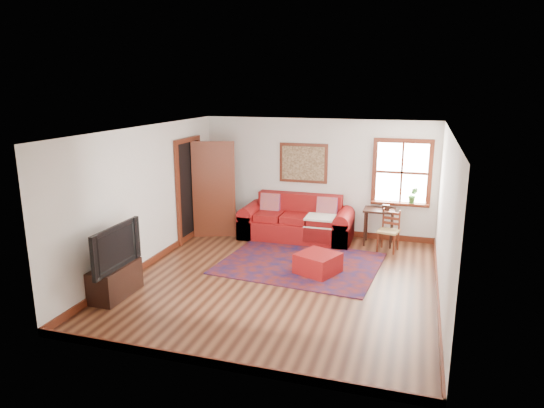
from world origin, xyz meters
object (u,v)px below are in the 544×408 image
(red_leather_sofa, at_px, (297,224))
(red_ottoman, at_px, (318,263))
(side_table, at_px, (379,215))
(media_cabinet, at_px, (115,281))
(ladder_back_chair, at_px, (389,229))

(red_leather_sofa, height_order, red_ottoman, red_leather_sofa)
(side_table, xyz_separation_m, media_cabinet, (-3.66, -3.72, -0.37))
(ladder_back_chair, distance_m, media_cabinet, 5.17)
(red_leather_sofa, relative_size, media_cabinet, 2.58)
(side_table, bearing_deg, red_leather_sofa, -177.62)
(red_leather_sofa, bearing_deg, side_table, 2.38)
(red_ottoman, bearing_deg, ladder_back_chair, 78.86)
(red_leather_sofa, distance_m, ladder_back_chair, 1.95)
(media_cabinet, bearing_deg, red_leather_sofa, 61.81)
(side_table, bearing_deg, ladder_back_chair, -53.88)
(side_table, bearing_deg, media_cabinet, -134.46)
(red_ottoman, xyz_separation_m, media_cabinet, (-2.80, -1.81, 0.07))
(red_ottoman, height_order, side_table, side_table)
(red_leather_sofa, height_order, side_table, red_leather_sofa)
(side_table, distance_m, media_cabinet, 5.23)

